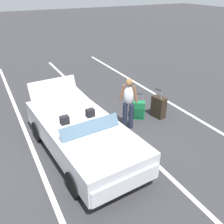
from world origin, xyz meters
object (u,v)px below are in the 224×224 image
convertible_car (86,138)px  suitcase_large_black (159,107)px  suitcase_medium_bright (139,110)px  traveler_person (128,101)px

convertible_car → suitcase_large_black: bearing=102.4°
suitcase_large_black → convertible_car: bearing=-174.2°
suitcase_medium_bright → traveler_person: size_ratio=0.54×
suitcase_large_black → suitcase_medium_bright: 0.71m
suitcase_large_black → traveler_person: (0.12, -1.30, 0.56)m
convertible_car → suitcase_large_black: (-0.93, 3.08, -0.22)m
suitcase_medium_bright → traveler_person: bearing=-30.2°
suitcase_large_black → traveler_person: bearing=174.1°
suitcase_medium_bright → traveler_person: (0.33, -0.63, 0.62)m
suitcase_large_black → suitcase_medium_bright: size_ratio=1.16×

